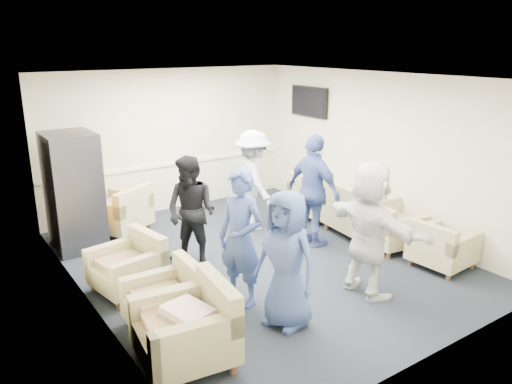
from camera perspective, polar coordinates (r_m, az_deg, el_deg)
floor at (r=7.62m, az=0.34°, el=-7.73°), size 6.00×6.00×0.00m
ceiling at (r=6.95m, az=0.38°, el=12.98°), size 6.00×6.00×0.00m
back_wall at (r=9.72m, az=-9.83°, el=5.78°), size 5.00×0.02×2.70m
front_wall at (r=5.12m, az=19.98°, el=-4.96°), size 5.00×0.02×2.70m
left_wall at (r=6.15m, az=-19.14°, el=-1.29°), size 0.02×6.00×2.70m
right_wall at (r=8.80m, az=13.89°, el=4.40°), size 0.02×6.00×2.70m
chair_rail at (r=9.80m, az=-9.66°, el=3.18°), size 4.98×0.04×0.06m
tv at (r=9.92m, az=6.09°, el=10.22°), size 0.10×1.00×0.58m
armchair_left_near at (r=5.27m, az=-7.52°, el=-15.39°), size 1.02×1.02×0.73m
armchair_left_mid at (r=5.87m, az=-9.78°, el=-12.39°), size 0.83×0.83×0.64m
armchair_left_far at (r=6.82m, az=-14.14°, el=-8.36°), size 0.93×0.93×0.64m
armchair_right_near at (r=7.71m, az=20.32°, el=-6.04°), size 0.82×0.82×0.62m
armchair_right_midnear at (r=8.20m, az=15.03°, el=-4.06°), size 0.93×0.93×0.65m
armchair_right_midfar at (r=8.67m, az=11.37°, el=-2.30°), size 1.04×1.04×0.76m
armchair_right_far at (r=9.38m, az=7.00°, el=-0.78°), size 0.91×0.91×0.71m
armchair_corner at (r=8.82m, az=-15.22°, el=-2.39°), size 1.22×1.22×0.71m
vending_machine at (r=8.27m, az=-20.08°, el=0.06°), size 0.75×0.88×1.85m
backpack at (r=6.31m, az=-7.47°, el=-11.01°), size 0.26×0.19×0.45m
pillow at (r=5.17m, az=-7.79°, el=-13.62°), size 0.46×0.55×0.14m
person_front_left at (r=5.67m, az=3.50°, el=-7.74°), size 0.71×0.90×1.62m
person_mid_left at (r=6.10m, az=-1.75°, el=-5.32°), size 0.61×0.74×1.73m
person_back_left at (r=7.24m, az=-7.40°, el=-2.28°), size 0.93×0.99×1.63m
person_back_right at (r=8.59m, az=-0.32°, el=1.31°), size 0.82×1.22×1.75m
person_mid_right at (r=7.92m, az=6.61°, el=0.11°), size 0.52×1.09×1.81m
person_front_right at (r=6.48m, az=12.83°, el=-4.17°), size 0.54×1.65×1.78m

